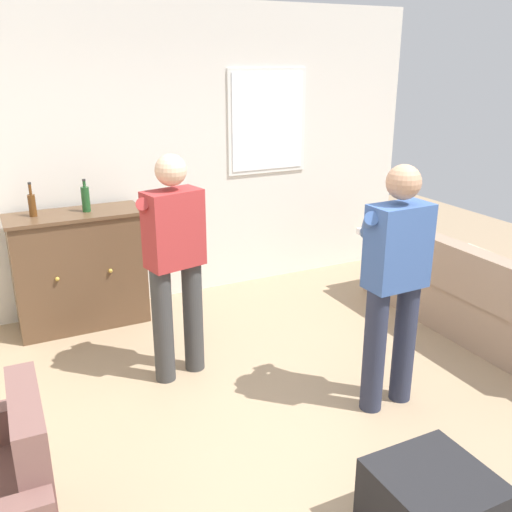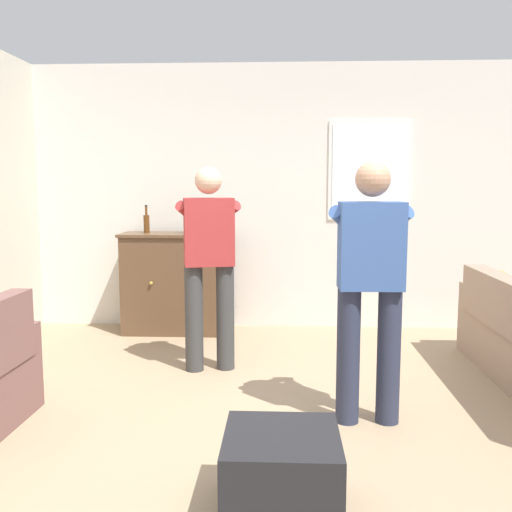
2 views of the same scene
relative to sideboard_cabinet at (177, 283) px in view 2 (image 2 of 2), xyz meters
The scene contains 8 objects.
ground 2.57m from the sideboard_cabinet, 65.89° to the right, with size 10.40×10.40×0.00m, color #9E8466.
wall_back_with_window 1.42m from the sideboard_cabinet, 18.80° to the left, with size 5.20×0.15×2.80m.
sideboard_cabinet is the anchor object (origin of this frame).
bottle_wine_green 0.70m from the sideboard_cabinet, behind, with size 0.06×0.06×0.29m.
bottle_liquor_amber 0.64m from the sideboard_cabinet, ahead, with size 0.07×0.07×0.28m.
ottoman 3.47m from the sideboard_cabinet, 71.47° to the right, with size 0.54×0.54×0.38m, color black.
person_standing_left 1.36m from the sideboard_cabinet, 67.67° to the right, with size 0.54×0.51×1.68m.
person_standing_right 2.79m from the sideboard_cabinet, 53.23° to the right, with size 0.56×0.48×1.68m.
Camera 2 is at (0.07, -3.50, 1.54)m, focal length 40.00 mm.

